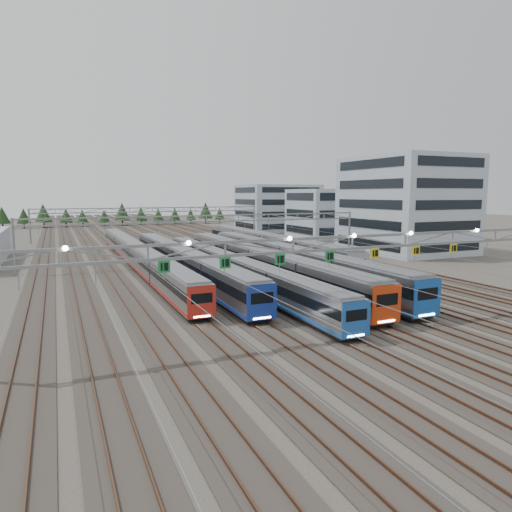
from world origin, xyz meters
name	(u,v)px	position (x,y,z in m)	size (l,w,h in m)	color
ground	(350,328)	(0.00, 0.00, 0.00)	(400.00, 400.00, 0.00)	#47423A
track_bed	(143,229)	(0.00, 100.00, 1.49)	(54.00, 260.00, 5.42)	#2D2823
train_a	(137,255)	(-11.25, 40.19, 1.95)	(2.62, 68.64, 3.41)	black
train_b	(183,261)	(-6.75, 29.63, 2.10)	(2.83, 52.95, 3.69)	black
train_c	(231,268)	(-2.25, 22.63, 1.92)	(2.58, 53.22, 3.35)	black
train_d	(258,262)	(2.25, 24.20, 2.19)	(2.97, 52.39, 3.87)	black
train_e	(289,260)	(6.75, 23.92, 2.24)	(3.06, 51.54, 3.98)	black
train_f	(268,246)	(11.25, 40.33, 2.33)	(3.19, 52.21, 4.16)	black
gantry_near	(353,245)	(-0.05, -0.12, 7.09)	(56.36, 0.61, 8.08)	gray
gantry_mid	(206,224)	(0.00, 40.00, 6.39)	(56.36, 0.36, 8.00)	gray
gantry_far	(152,213)	(0.00, 85.00, 6.39)	(56.36, 0.36, 8.00)	gray
depot_bldg_south	(405,205)	(40.43, 39.16, 9.22)	(18.00, 22.00, 18.45)	#9EB2BC
depot_bldg_mid	(323,214)	(40.87, 69.89, 6.24)	(14.00, 16.00, 12.48)	#9EB2BC
depot_bldg_north	(278,208)	(40.67, 95.85, 7.00)	(22.00, 18.00, 14.00)	#9EB2BC
treeline	(112,214)	(-4.05, 137.94, 4.23)	(87.50, 5.60, 7.02)	#332114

